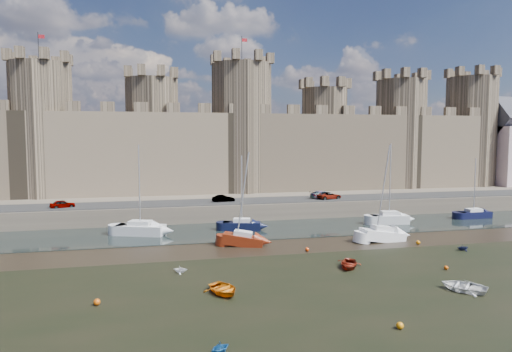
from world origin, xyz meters
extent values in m
plane|color=black|center=(0.00, 0.00, 0.00)|extent=(160.00, 160.00, 0.00)
cube|color=black|center=(0.00, -6.00, 0.01)|extent=(70.00, 34.00, 0.01)
cube|color=black|center=(0.00, 24.00, 0.04)|extent=(160.00, 12.00, 0.08)
cube|color=#4C443A|center=(0.00, 60.00, 1.25)|extent=(160.00, 60.00, 2.50)
cube|color=black|center=(0.00, 34.00, 2.55)|extent=(160.00, 7.00, 0.10)
cube|color=#42382B|center=(0.00, 48.00, 9.50)|extent=(100.00, 9.00, 14.00)
cylinder|color=#42382B|center=(-32.00, 48.00, 13.50)|extent=(10.00, 10.00, 22.00)
cylinder|color=black|center=(-32.00, 48.00, 27.00)|extent=(0.10, 0.10, 5.00)
cube|color=maroon|center=(-31.50, 48.00, 28.80)|extent=(1.00, 0.03, 0.60)
cylinder|color=#42382B|center=(-14.00, 48.00, 12.50)|extent=(9.00, 9.00, 20.00)
cylinder|color=#42382B|center=(2.00, 48.00, 14.00)|extent=(11.00, 11.00, 23.00)
cylinder|color=black|center=(2.00, 48.00, 28.00)|extent=(0.10, 0.10, 5.00)
cube|color=maroon|center=(2.50, 48.00, 29.80)|extent=(1.00, 0.03, 0.60)
cylinder|color=#42382B|center=(18.00, 48.00, 12.00)|extent=(9.00, 9.00, 19.00)
cylinder|color=#42382B|center=(34.00, 48.00, 13.00)|extent=(10.00, 10.00, 21.00)
cylinder|color=#42382B|center=(50.00, 48.00, 13.50)|extent=(10.00, 10.00, 22.00)
cube|color=beige|center=(58.00, 46.00, 8.50)|extent=(8.50, 9.00, 12.00)
cube|color=#38383F|center=(58.00, 46.00, 16.10)|extent=(8.50, 9.05, 9.05)
imported|color=gray|center=(-26.45, 33.03, 3.06)|extent=(3.56, 2.28, 1.13)
imported|color=gray|center=(-3.71, 33.72, 3.05)|extent=(3.45, 1.51, 1.10)
imported|color=gray|center=(12.54, 34.22, 3.13)|extent=(4.66, 2.77, 1.26)
imported|color=gray|center=(13.12, 33.12, 3.07)|extent=(4.43, 2.86, 1.14)
cube|color=silver|center=(-15.76, 24.14, 0.70)|extent=(6.51, 4.35, 1.24)
cube|color=silver|center=(-15.76, 24.14, 1.60)|extent=(3.10, 2.50, 0.56)
cylinder|color=silver|center=(-15.76, 24.14, 6.37)|extent=(0.14, 0.14, 10.11)
cube|color=black|center=(-2.72, 24.25, 0.62)|extent=(5.25, 3.10, 1.07)
cube|color=silver|center=(-2.72, 24.25, 1.40)|extent=(2.46, 1.85, 0.49)
cylinder|color=silver|center=(-2.72, 24.25, 5.55)|extent=(0.14, 0.14, 8.79)
cube|color=silver|center=(18.59, 23.98, 0.70)|extent=(5.52, 2.77, 1.24)
cube|color=silver|center=(18.59, 23.98, 1.60)|extent=(2.53, 1.75, 0.56)
cylinder|color=silver|center=(18.59, 23.98, 6.40)|extent=(0.14, 0.14, 10.16)
cube|color=black|center=(33.51, 25.34, 0.57)|extent=(5.24, 2.18, 0.99)
cube|color=silver|center=(33.51, 25.34, 1.29)|extent=(2.34, 1.48, 0.45)
cylinder|color=silver|center=(33.51, 25.34, 5.11)|extent=(0.14, 0.14, 8.09)
cube|color=#661D0B|center=(-4.19, 15.90, 0.58)|extent=(4.92, 3.14, 1.17)
cube|color=silver|center=(-4.19, 15.90, 1.43)|extent=(2.33, 1.83, 0.53)
cylinder|color=silver|center=(-4.19, 15.90, 5.95)|extent=(0.14, 0.14, 9.56)
cube|color=white|center=(12.44, 14.53, 0.63)|extent=(5.43, 2.36, 1.25)
cube|color=silver|center=(12.44, 14.53, 1.53)|extent=(2.44, 1.58, 0.57)
cylinder|color=silver|center=(12.44, 14.53, 6.37)|extent=(0.14, 0.14, 10.23)
imported|color=#C3600B|center=(-8.85, 0.43, 0.36)|extent=(3.52, 4.13, 0.72)
imported|color=navy|center=(-10.55, -9.46, 0.38)|extent=(1.90, 1.86, 0.76)
imported|color=silver|center=(10.12, -3.14, 0.36)|extent=(4.11, 4.26, 0.72)
imported|color=silver|center=(-11.82, 6.74, 0.34)|extent=(1.54, 1.42, 0.67)
imported|color=#65180B|center=(3.84, 4.98, 0.34)|extent=(3.60, 3.95, 0.67)
imported|color=black|center=(18.78, 8.39, 0.36)|extent=(1.41, 1.24, 0.71)
sphere|color=red|center=(2.08, 11.81, 0.22)|extent=(0.43, 0.43, 0.43)
sphere|color=orange|center=(1.26, -8.59, 0.24)|extent=(0.48, 0.48, 0.48)
sphere|color=orange|center=(15.63, 12.00, 0.24)|extent=(0.48, 0.48, 0.48)
sphere|color=#C44B08|center=(-18.30, 0.14, 0.25)|extent=(0.50, 0.50, 0.50)
sphere|color=#CA4B09|center=(12.45, 2.38, 0.20)|extent=(0.40, 0.40, 0.40)
camera|label=1|loc=(-14.12, -34.26, 12.36)|focal=32.00mm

